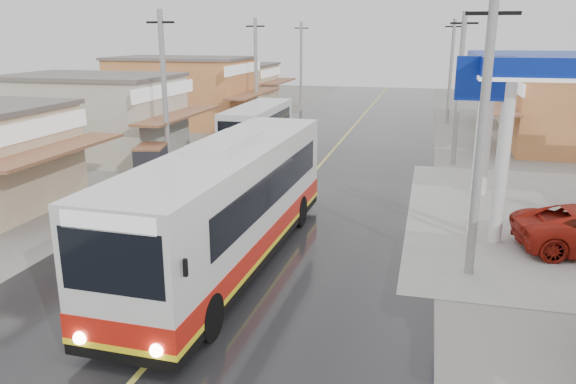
# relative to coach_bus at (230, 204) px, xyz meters

# --- Properties ---
(ground) EXTENTS (120.00, 120.00, 0.00)m
(ground) POSITION_rel_coach_bus_xyz_m (0.13, 0.92, -1.90)
(ground) COLOR slate
(ground) RESTS_ON ground
(road) EXTENTS (12.00, 90.00, 0.02)m
(road) POSITION_rel_coach_bus_xyz_m (0.13, 15.92, -1.89)
(road) COLOR black
(road) RESTS_ON ground
(centre_line) EXTENTS (0.15, 90.00, 0.01)m
(centre_line) POSITION_rel_coach_bus_xyz_m (0.13, 15.92, -1.88)
(centre_line) COLOR #D8CC4C
(centre_line) RESTS_ON road
(shopfronts_left) EXTENTS (11.00, 44.00, 5.20)m
(shopfronts_left) POSITION_rel_coach_bus_xyz_m (-12.87, 18.92, -1.90)
(shopfronts_left) COLOR tan
(shopfronts_left) RESTS_ON ground
(utility_poles_left) EXTENTS (1.60, 50.00, 8.00)m
(utility_poles_left) POSITION_rel_coach_bus_xyz_m (-6.87, 16.92, -1.90)
(utility_poles_left) COLOR gray
(utility_poles_left) RESTS_ON ground
(utility_poles_right) EXTENTS (1.60, 36.00, 8.00)m
(utility_poles_right) POSITION_rel_coach_bus_xyz_m (7.13, 15.92, -1.90)
(utility_poles_right) COLOR gray
(utility_poles_right) RESTS_ON ground
(coach_bus) EXTENTS (3.16, 12.72, 3.95)m
(coach_bus) POSITION_rel_coach_bus_xyz_m (0.00, 0.00, 0.00)
(coach_bus) COLOR silver
(coach_bus) RESTS_ON road
(second_bus) EXTENTS (2.35, 8.40, 2.78)m
(second_bus) POSITION_rel_coach_bus_xyz_m (-4.15, 16.38, -0.41)
(second_bus) COLOR silver
(second_bus) RESTS_ON road
(cyclist) EXTENTS (1.12, 2.03, 2.07)m
(cyclist) POSITION_rel_coach_bus_xyz_m (-3.57, 12.30, -1.22)
(cyclist) COLOR black
(cyclist) RESTS_ON ground
(tricycle_near) EXTENTS (1.92, 2.30, 1.69)m
(tricycle_near) POSITION_rel_coach_bus_xyz_m (-7.27, 8.88, -0.94)
(tricycle_near) COLOR #26262D
(tricycle_near) RESTS_ON ground
(tyre_stack) EXTENTS (0.93, 0.93, 0.48)m
(tyre_stack) POSITION_rel_coach_bus_xyz_m (-6.89, 6.07, -1.67)
(tyre_stack) COLOR black
(tyre_stack) RESTS_ON ground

